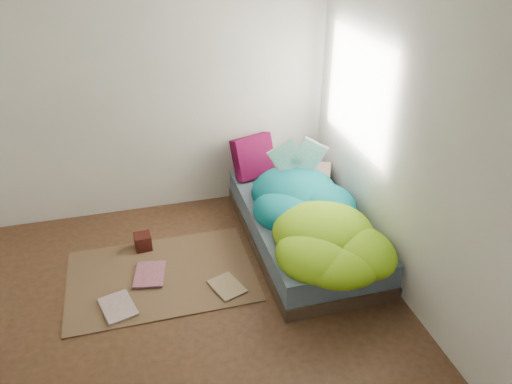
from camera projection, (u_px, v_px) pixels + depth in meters
ground at (188, 316)px, 3.95m from camera, size 3.50×3.50×0.00m
room_walls at (172, 124)px, 3.15m from camera, size 3.54×3.54×2.62m
bed at (303, 227)px, 4.74m from camera, size 1.00×2.00×0.34m
duvet at (313, 208)px, 4.39m from camera, size 0.96×1.84×0.34m
rug at (161, 275)px, 4.37m from camera, size 1.60×1.10×0.01m
pillow_floral at (304, 175)px, 5.17m from camera, size 0.63×0.53×0.12m
pillow_magenta at (253, 157)px, 5.19m from camera, size 0.45×0.26×0.43m
open_book at (298, 147)px, 4.75m from camera, size 0.47×0.13×0.29m
wooden_box at (143, 242)px, 4.68m from camera, size 0.16×0.16×0.15m
floor_book_a at (103, 313)px, 3.95m from camera, size 0.33×0.39×0.03m
floor_book_b at (135, 275)px, 4.34m from camera, size 0.32×0.39×0.03m
floor_book_c at (216, 292)px, 4.16m from camera, size 0.32×0.37×0.02m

